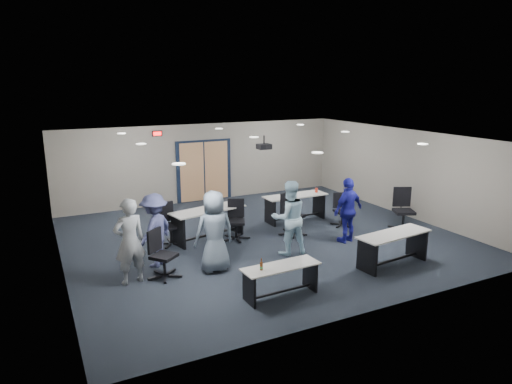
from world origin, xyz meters
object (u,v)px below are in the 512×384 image
person_plaid (214,231)px  chair_loose_right (404,210)px  table_back_left (208,219)px  person_navy (348,210)px  table_front_right (393,243)px  chair_back_c (293,214)px  person_lightblue (289,218)px  person_back (155,230)px  chair_back_a (171,224)px  table_front_left (280,275)px  chair_back_b (236,220)px  chair_back_d (342,210)px  chair_loose_left (164,254)px  table_back_right (295,203)px  person_gray (130,241)px

person_plaid → chair_loose_right: bearing=-176.4°
table_back_left → person_navy: person_navy is taller
table_front_right → chair_back_c: bearing=102.4°
person_lightblue → person_back: bearing=-5.1°
chair_back_a → chair_back_c: bearing=-28.4°
table_front_right → person_lightblue: size_ratio=1.05×
table_front_left → chair_back_c: chair_back_c is taller
chair_back_a → chair_back_c: size_ratio=0.94×
person_back → chair_back_b: bearing=157.4°
table_front_right → table_back_left: size_ratio=0.90×
chair_loose_right → chair_back_d: bearing=164.6°
chair_back_a → person_plaid: person_plaid is taller
chair_loose_right → person_navy: size_ratio=0.70×
chair_loose_left → chair_loose_right: 6.92m
table_front_left → table_back_right: (2.88, 4.18, 0.10)m
chair_back_b → chair_back_c: chair_back_c is taller
person_navy → person_plaid: bearing=-9.6°
chair_back_a → chair_back_c: 3.31m
table_back_left → table_back_right: size_ratio=1.09×
chair_loose_right → person_plaid: 5.82m
chair_back_b → person_back: bearing=-136.8°
chair_loose_left → table_back_left: bearing=8.3°
chair_loose_right → person_back: (-6.91, 0.62, 0.24)m
chair_loose_right → table_back_left: bearing=-173.5°
chair_back_a → table_front_left: bearing=-89.7°
person_lightblue → person_back: (-3.10, 0.71, -0.07)m
table_back_left → chair_back_c: chair_back_c is taller
person_gray → table_front_right: bearing=151.7°
person_gray → person_plaid: same height
table_front_right → chair_loose_right: bearing=34.9°
table_front_right → chair_back_a: chair_back_a is taller
table_front_left → table_front_right: size_ratio=0.82×
table_back_right → person_navy: size_ratio=1.14×
person_gray → table_front_left: bearing=130.9°
table_front_left → person_lightblue: bearing=53.7°
table_front_left → chair_back_d: 4.94m
chair_back_b → table_back_right: bearing=43.0°
table_front_right → chair_loose_left: 5.16m
person_gray → person_navy: size_ratio=1.07×
person_back → chair_loose_right: bearing=133.7°
chair_back_d → person_gray: 6.44m
table_back_right → person_lightblue: bearing=-125.5°
person_gray → person_back: (0.70, 0.70, -0.07)m
chair_back_b → person_gray: bearing=-129.4°
table_front_left → chair_back_c: bearing=53.4°
person_back → person_lightblue: bearing=125.9°
person_lightblue → person_navy: size_ratio=1.07×
table_front_left → person_lightblue: 2.36m
chair_back_a → table_back_left: bearing=-16.3°
chair_loose_right → chair_back_a: bearing=-170.6°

